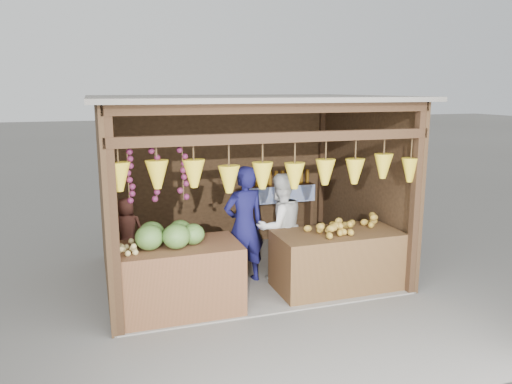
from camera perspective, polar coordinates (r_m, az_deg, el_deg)
ground at (r=7.73m, az=-1.27°, el=-9.20°), size 80.00×80.00×0.00m
stall_structure at (r=7.25m, az=-1.48°, el=3.04°), size 4.30×3.30×2.66m
back_shelf at (r=8.98m, az=2.71°, el=-0.42°), size 1.25×0.32×1.32m
counter_left at (r=6.37m, az=-9.10°, el=-9.80°), size 1.59×0.85×0.88m
counter_right at (r=7.12m, az=9.20°, el=-7.71°), size 1.73×0.85×0.82m
stool at (r=7.63m, az=-14.28°, el=-8.73°), size 0.30×0.30×0.28m
man_standing at (r=7.10m, az=-1.36°, el=-3.83°), size 0.69×0.51×1.71m
woman_standing at (r=7.30m, az=2.76°, el=-3.97°), size 0.86×0.73×1.58m
vendor_seated at (r=7.44m, az=-14.52°, el=-4.24°), size 0.52×0.40×0.96m
melon_pile at (r=6.19m, az=-9.78°, el=-4.62°), size 1.00×0.50×0.32m
tanfruit_pile at (r=6.07m, az=-14.85°, el=-6.12°), size 0.34×0.40×0.13m
mango_pile at (r=7.00m, az=10.08°, el=-3.63°), size 1.40×0.64×0.22m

